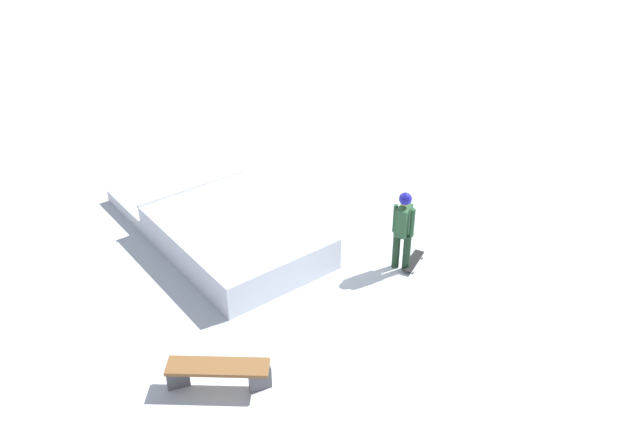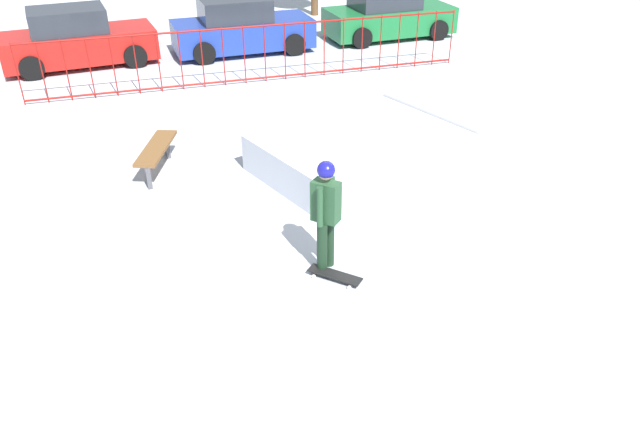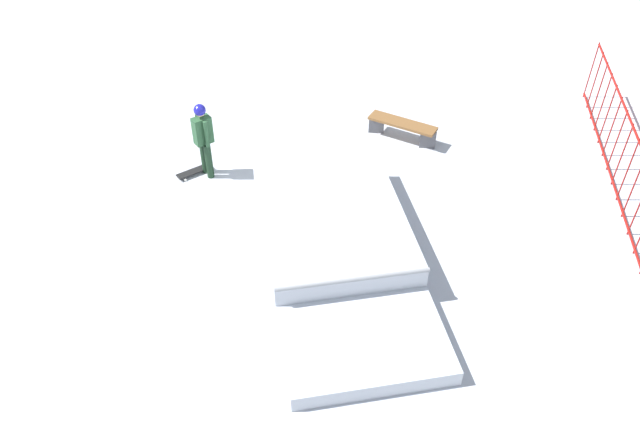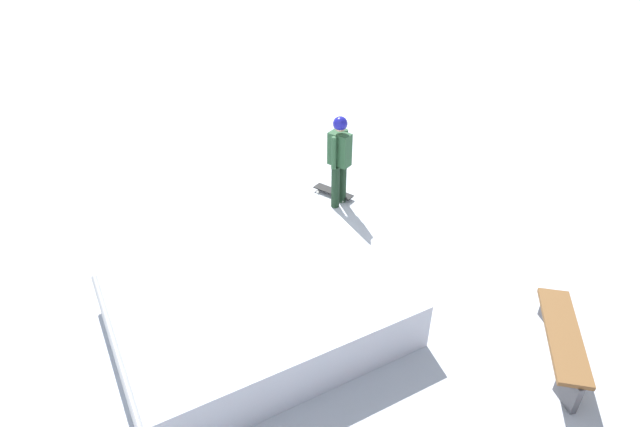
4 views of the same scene
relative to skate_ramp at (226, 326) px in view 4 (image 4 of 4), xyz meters
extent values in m
plane|color=#B2B7C1|center=(-0.95, -1.38, -0.32)|extent=(60.00, 60.00, 0.00)
cube|color=silver|center=(-0.46, -0.14, 0.03)|extent=(4.19, 3.52, 0.70)
cube|color=silver|center=(2.13, 0.63, -0.17)|extent=(2.47, 3.01, 0.30)
cylinder|color=gray|center=(1.27, 0.38, 0.38)|extent=(0.82, 2.51, 0.08)
cylinder|color=black|center=(-2.32, -3.08, 0.09)|extent=(0.15, 0.15, 0.82)
cylinder|color=black|center=(-2.15, -2.93, 0.09)|extent=(0.15, 0.15, 0.82)
cube|color=#264C2D|center=(-2.23, -3.01, 0.80)|extent=(0.42, 0.43, 0.60)
cylinder|color=#264C2D|center=(-2.36, -3.12, 0.80)|extent=(0.09, 0.09, 0.60)
cylinder|color=#264C2D|center=(-2.10, -2.89, 0.80)|extent=(0.09, 0.09, 0.60)
sphere|color=tan|center=(-2.23, -3.01, 1.25)|extent=(0.22, 0.22, 0.22)
sphere|color=navy|center=(-2.23, -3.01, 1.28)|extent=(0.25, 0.25, 0.25)
cube|color=black|center=(-2.21, -3.31, -0.23)|extent=(0.68, 0.73, 0.02)
cylinder|color=silver|center=(-2.48, -3.18, -0.29)|extent=(0.06, 0.06, 0.06)
cylinder|color=silver|center=(-2.31, -3.02, -0.29)|extent=(0.06, 0.06, 0.06)
cylinder|color=silver|center=(-2.11, -3.59, -0.29)|extent=(0.06, 0.06, 0.06)
cylinder|color=silver|center=(-1.94, -3.44, -0.29)|extent=(0.06, 0.06, 0.06)
cube|color=brown|center=(-4.07, 1.14, 0.13)|extent=(1.00, 1.63, 0.06)
cube|color=#4C4C51|center=(-3.82, 1.74, -0.11)|extent=(0.08, 0.36, 0.42)
cube|color=#4C4C51|center=(-4.33, 0.55, -0.11)|extent=(0.08, 0.36, 0.42)
camera|label=1|loc=(-11.72, 2.42, 7.53)|focal=37.35mm
camera|label=2|loc=(-4.87, -9.86, 4.93)|focal=34.47mm
camera|label=3|loc=(8.41, 0.64, 7.77)|focal=35.09mm
camera|label=4|loc=(-0.16, 5.05, 5.05)|focal=30.04mm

